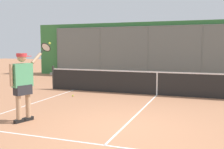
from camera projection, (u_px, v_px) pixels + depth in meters
ground_plane at (123, 128)px, 6.45m from camera, size 60.00×60.00×0.00m
court_line_markings at (101, 149)px, 5.13m from camera, size 7.59×10.73×0.01m
fence_backdrop at (175, 50)px, 16.57m from camera, size 19.00×1.37×3.50m
tennis_net at (157, 83)px, 10.77m from camera, size 9.75×0.09×1.07m
tennis_player at (23, 81)px, 6.90m from camera, size 0.46×1.46×2.09m
tennis_ball_near_net at (73, 96)px, 10.50m from camera, size 0.07×0.07×0.07m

